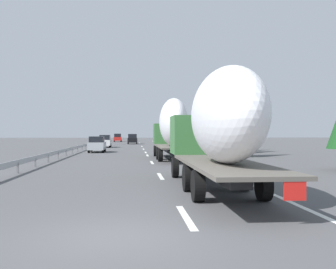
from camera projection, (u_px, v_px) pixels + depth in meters
ground_plane at (130, 151)px, 48.63m from camera, size 260.00×260.00×0.00m
lane_stripe_0 at (186, 217)px, 10.92m from camera, size 3.20×0.20×0.01m
lane_stripe_1 at (160, 176)px, 21.10m from camera, size 3.20×0.20×0.01m
lane_stripe_2 at (152, 162)px, 30.73m from camera, size 3.20×0.20×0.01m
lane_stripe_3 at (147, 155)px, 40.27m from camera, size 3.20×0.20×0.01m
lane_stripe_4 at (146, 152)px, 46.32m from camera, size 3.20×0.20×0.01m
lane_stripe_5 at (143, 149)px, 55.74m from camera, size 3.20×0.20×0.01m
lane_stripe_6 at (142, 146)px, 66.71m from camera, size 3.20×0.20×0.01m
lane_stripe_7 at (140, 143)px, 87.60m from camera, size 3.20×0.20×0.01m
edge_line_right at (172, 150)px, 54.08m from camera, size 110.00×0.20×0.01m
truck_lead at (172, 126)px, 33.68m from camera, size 13.31×2.55×5.00m
truck_trailing at (218, 125)px, 15.39m from camera, size 13.44×2.55×4.52m
car_silver_hatch at (97, 144)px, 46.64m from camera, size 4.62×1.79×1.82m
car_black_suv at (132, 139)px, 80.64m from camera, size 4.77×1.92×1.98m
car_red_compact at (118, 138)px, 99.68m from camera, size 4.17×1.86×1.99m
car_white_van at (105, 141)px, 61.87m from camera, size 4.65×1.73×1.89m
road_sign at (181, 133)px, 54.12m from camera, size 0.10×0.90×3.13m
tree_0 at (234, 114)px, 49.80m from camera, size 2.82×2.82×7.21m
tree_1 at (239, 116)px, 45.82m from camera, size 3.33×3.33×6.84m
tree_3 at (214, 124)px, 61.90m from camera, size 3.54×3.54×5.84m
tree_4 at (241, 107)px, 38.25m from camera, size 3.27×3.27×7.67m
tree_5 at (220, 118)px, 54.47m from camera, size 2.47×2.47×6.91m
guardrail_median at (82, 146)px, 51.10m from camera, size 94.00×0.10×0.76m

